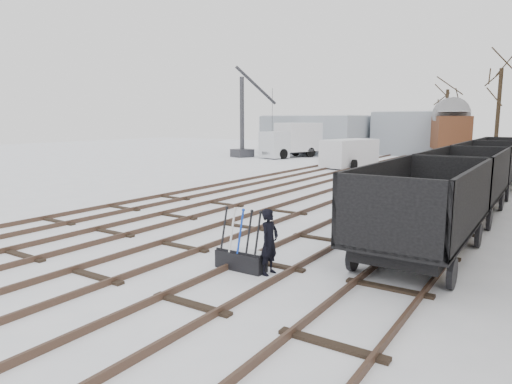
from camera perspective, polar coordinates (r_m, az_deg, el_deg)
ground at (r=13.38m, az=-9.28°, el=-6.86°), size 120.00×120.00×0.00m
tracks at (r=24.97m, az=12.39°, el=0.62°), size 13.90×52.00×0.16m
shed_left at (r=50.41m, az=7.73°, el=7.15°), size 10.00×8.00×4.10m
shed_right at (r=51.08m, az=18.93°, el=6.99°), size 7.00×6.00×4.50m
ground_frame at (r=11.27m, az=-1.89°, el=-8.28°), size 1.30×0.42×1.49m
worker at (r=10.81m, az=1.68°, el=-6.24°), size 0.40×0.59×1.58m
freight_wagon_a at (r=12.76m, az=20.07°, el=-3.65°), size 2.45×6.13×2.50m
freight_wagon_b at (r=18.96m, az=24.55°, el=0.08°), size 2.45×6.13×2.50m
freight_wagon_c at (r=25.26m, az=26.81°, el=1.97°), size 2.45×6.13×2.50m
freight_wagon_d at (r=31.60m, az=28.17°, el=3.10°), size 2.45×6.13×2.50m
box_van_wagon at (r=45.61m, az=23.06°, el=6.95°), size 4.76×6.40×4.37m
lorry at (r=44.84m, az=4.93°, el=6.55°), size 3.97×7.70×3.34m
panel_van at (r=35.71m, az=11.63°, el=4.81°), size 3.19×5.24×2.15m
crane at (r=45.09m, az=-1.60°, el=7.32°), size 2.23×5.19×8.71m
tree_far_left at (r=47.42m, az=22.61°, el=7.85°), size 0.30×0.30×6.45m
tree_far_right at (r=40.74m, az=27.96°, el=8.19°), size 0.30×0.30×7.56m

